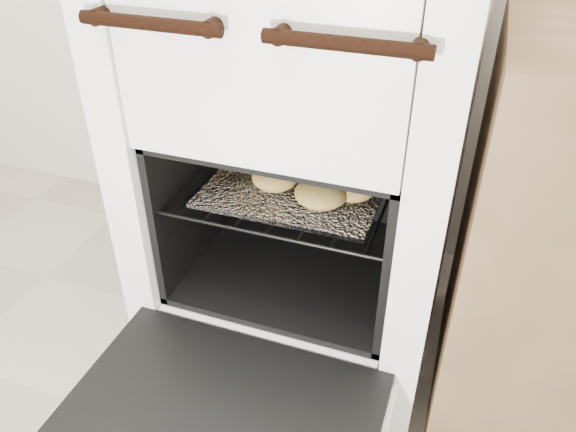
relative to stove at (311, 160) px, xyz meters
name	(u,v)px	position (x,y,z in m)	size (l,w,h in m)	color
stove	(311,160)	(0.00, 0.00, 0.00)	(0.64, 0.71, 0.98)	white
oven_door	(214,430)	(0.00, -0.54, -0.27)	(0.58, 0.45, 0.04)	black
oven_rack	(301,181)	(0.00, -0.07, -0.02)	(0.47, 0.45, 0.01)	black
foil_sheet	(298,183)	(0.00, -0.09, -0.01)	(0.36, 0.32, 0.01)	white
baked_rolls	(309,175)	(0.03, -0.10, 0.02)	(0.39, 0.26, 0.05)	tan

